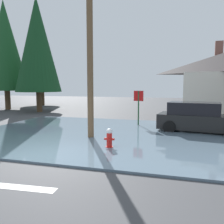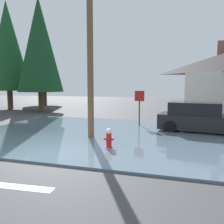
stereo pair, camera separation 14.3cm
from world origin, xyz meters
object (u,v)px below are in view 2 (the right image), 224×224
Objects in this scene: pine_tree_tall_left at (43,53)px; pine_tree_short_left at (8,46)px; stop_sign_far at (139,101)px; pine_tree_mid_left at (39,45)px; fire_hydrant at (109,139)px; utility_pole at (90,51)px; parked_car at (200,118)px.

pine_tree_tall_left is 1.00× the size of pine_tree_short_left.
pine_tree_short_left is (-14.50, 6.20, 4.83)m from stop_sign_far.
fire_hydrant is at bearing -46.80° from pine_tree_mid_left.
utility_pole is 0.71× the size of pine_tree_tall_left.
fire_hydrant is at bearing -39.12° from pine_tree_short_left.
pine_tree_short_left is (-4.35, 1.04, 0.24)m from pine_tree_mid_left.
pine_tree_mid_left is at bearing -13.49° from pine_tree_short_left.
utility_pole is at bearing -51.47° from pine_tree_tall_left.
pine_tree_mid_left is (-9.92, 10.56, 5.71)m from fire_hydrant.
stop_sign_far is at bearing 67.95° from utility_pole.
parked_car is 0.43× the size of pine_tree_mid_left.
stop_sign_far is 0.21× the size of pine_tree_mid_left.
pine_tree_short_left is (-17.87, 7.17, 5.59)m from parked_car.
utility_pole is 1.70× the size of parked_car.
pine_tree_tall_left is at bearing 140.32° from stop_sign_far.
utility_pole is at bearing -112.05° from stop_sign_far.
parked_car is (4.95, 2.94, -3.23)m from utility_pole.
pine_tree_mid_left is 4.48m from pine_tree_short_left.
pine_tree_mid_left is at bearing 153.06° from stop_sign_far.
fire_hydrant is 5.72m from parked_car.
utility_pole reaches higher than fire_hydrant.
parked_car is 20.05m from pine_tree_short_left.
fire_hydrant is 0.18× the size of parked_car.
utility_pole is 0.71× the size of pine_tree_short_left.
stop_sign_far is 3.58m from parked_car.
fire_hydrant is 15.57m from pine_tree_mid_left.
stop_sign_far is 18.59m from pine_tree_tall_left.
utility_pole reaches higher than stop_sign_far.
pine_tree_tall_left is (-12.24, 15.37, 2.33)m from utility_pole.
pine_tree_tall_left is at bearing 144.12° from parked_car.
fire_hydrant is at bearing -51.15° from pine_tree_tall_left.
utility_pole is at bearing -149.30° from parked_car.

